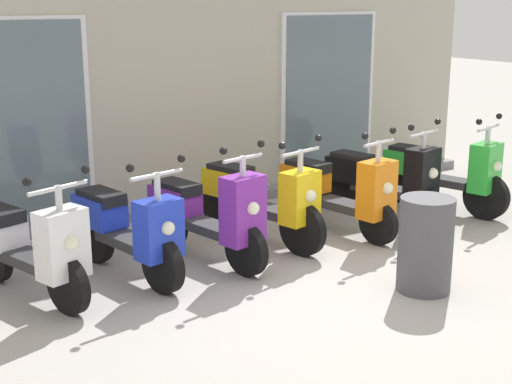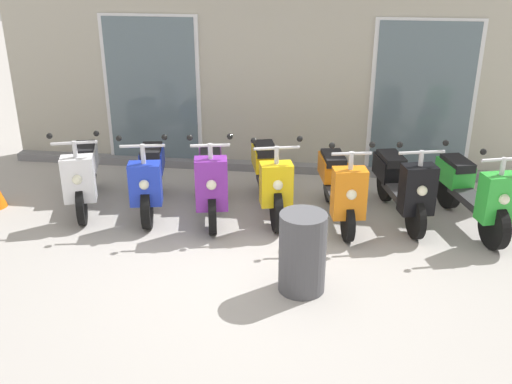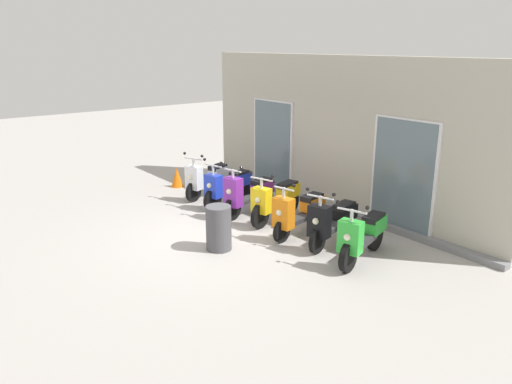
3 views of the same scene
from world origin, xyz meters
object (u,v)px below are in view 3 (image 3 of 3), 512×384
scooter_purple (248,193)px  scooter_yellow (276,199)px  scooter_black (333,220)px  scooter_white (207,178)px  scooter_green (363,235)px  scooter_orange (299,212)px  scooter_blue (228,186)px  traffic_cone (177,177)px  trash_bin (219,228)px

scooter_purple → scooter_yellow: scooter_purple is taller
scooter_yellow → scooter_black: (1.66, -0.01, 0.00)m
scooter_white → scooter_green: 4.91m
scooter_yellow → scooter_green: 2.49m
scooter_purple → scooter_green: bearing=1.1°
scooter_orange → scooter_blue: bearing=180.0°
scooter_green → scooter_yellow: bearing=177.0°
scooter_purple → scooter_green: scooter_purple is taller
scooter_white → scooter_yellow: size_ratio=0.93×
scooter_white → scooter_black: size_ratio=0.97×
scooter_green → traffic_cone: scooter_green is taller
scooter_white → traffic_cone: size_ratio=2.94×
scooter_black → traffic_cone: bearing=-176.3°
scooter_yellow → scooter_green: bearing=-3.0°
trash_bin → scooter_blue: bearing=141.1°
scooter_yellow → scooter_orange: (0.89, -0.17, -0.00)m
scooter_purple → scooter_blue: bearing=177.9°
scooter_purple → scooter_black: 2.39m
scooter_purple → scooter_green: size_ratio=0.98×
scooter_purple → trash_bin: (1.25, -1.63, -0.07)m
scooter_white → trash_bin: scooter_white is taller
scooter_orange → traffic_cone: (-4.52, -0.19, -0.22)m
scooter_purple → scooter_orange: scooter_purple is taller
trash_bin → scooter_orange: bearing=77.7°
scooter_yellow → scooter_orange: size_ratio=1.05×
scooter_white → scooter_blue: size_ratio=0.99×
scooter_blue → traffic_cone: size_ratio=2.98×
scooter_blue → scooter_purple: size_ratio=0.96×
scooter_white → scooter_blue: 0.89m
trash_bin → traffic_cone: (-4.16, 1.47, -0.16)m
scooter_orange → scooter_green: size_ratio=0.96×
scooter_blue → scooter_yellow: bearing=6.2°
scooter_green → traffic_cone: bearing=-177.9°
scooter_green → trash_bin: scooter_green is taller
scooter_black → scooter_green: size_ratio=0.97×
scooter_green → scooter_white: bearing=-179.4°
scooter_green → scooter_purple: bearing=-178.9°
scooter_purple → trash_bin: bearing=-52.6°
scooter_orange → trash_bin: scooter_orange is taller
scooter_blue → scooter_green: scooter_green is taller
scooter_orange → scooter_green: bearing=1.3°
scooter_white → scooter_blue: bearing=1.0°
scooter_white → scooter_yellow: 2.43m
scooter_purple → scooter_orange: (1.61, 0.03, -0.00)m
scooter_green → scooter_blue: bearing=-179.5°
scooter_blue → scooter_orange: scooter_orange is taller
traffic_cone → scooter_orange: bearing=2.4°
scooter_purple → scooter_orange: 1.61m
scooter_blue → trash_bin: size_ratio=1.86×
trash_bin → traffic_cone: 4.42m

